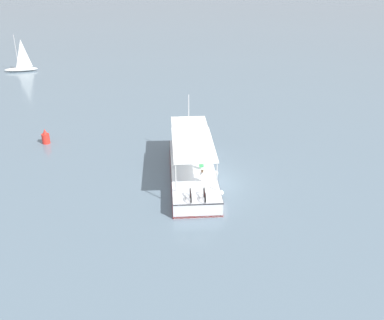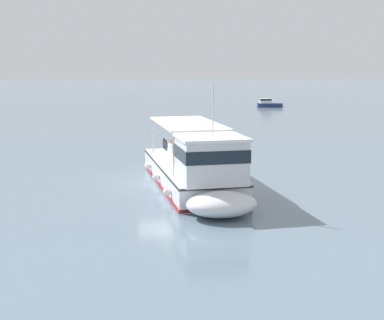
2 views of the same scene
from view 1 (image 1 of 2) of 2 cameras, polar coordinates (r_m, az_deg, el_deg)
ground_plane at (r=32.21m, az=2.56°, el=-3.03°), size 400.00×400.00×0.00m
ferry_main at (r=33.57m, az=-0.11°, el=0.12°), size 13.02×4.54×5.32m
sailboat_outer_anchorage at (r=71.69m, az=-21.69°, el=11.29°), size 2.71×5.00×5.40m
channel_buoy at (r=41.24m, az=-18.82°, el=2.85°), size 0.70×0.70×1.40m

